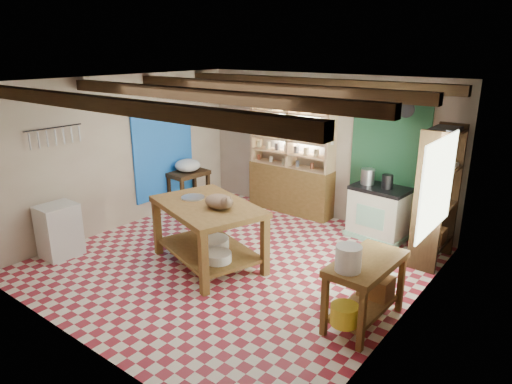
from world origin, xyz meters
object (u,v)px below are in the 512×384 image
Objects in this scene: work_table at (208,234)px; cat at (219,202)px; prep_table at (189,190)px; white_cabinet at (59,231)px; right_counter at (365,292)px; stove at (379,212)px.

cat reaches higher than work_table.
prep_table is 1.75× the size of cat.
white_cabinet is at bearing -131.17° from work_table.
right_counter is at bearing 8.52° from cat.
white_cabinet is (-3.52, -3.60, -0.03)m from stove.
stove is 5.03m from white_cabinet.
right_counter is (4.38, -1.53, 0.02)m from prep_table.
right_counter is at bearing 15.40° from white_cabinet.
stove is at bearing 75.57° from work_table.
work_table is at bearing 31.41° from white_cabinet.
white_cabinet is at bearing -163.22° from right_counter.
prep_table is 2.68m from white_cabinet.
cat is (2.22, 1.14, 0.62)m from white_cabinet.
work_table reaches higher than prep_table.
prep_table is at bearing -160.78° from stove.
right_counter is (4.40, 1.15, -0.01)m from white_cabinet.
cat reaches higher than white_cabinet.
stove is 3.62m from prep_table.
stove is 0.81× the size of right_counter.
right_counter is 2.27m from cat.
work_table reaches higher than white_cabinet.
prep_table is 4.64m from right_counter.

